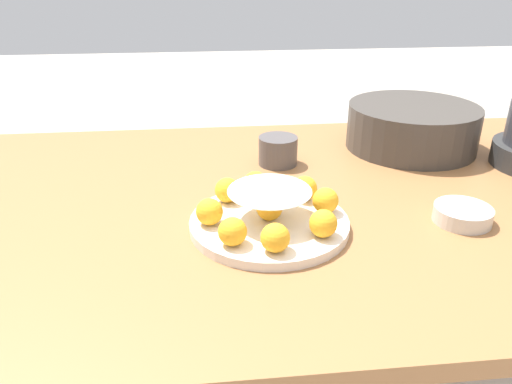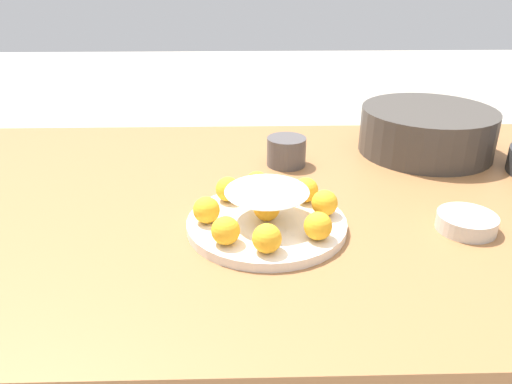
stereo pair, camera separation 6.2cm
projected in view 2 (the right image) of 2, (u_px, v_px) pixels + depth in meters
dining_table at (247, 237)px, 0.97m from camera, size 1.60×0.89×0.73m
cake_plate at (267, 214)px, 0.82m from camera, size 0.27×0.27×0.08m
serving_bowl at (427, 129)px, 1.14m from camera, size 0.30×0.30×0.10m
sauce_bowl at (467, 222)px, 0.82m from camera, size 0.10×0.10×0.03m
cup_far at (286, 151)px, 1.08m from camera, size 0.08×0.08×0.06m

